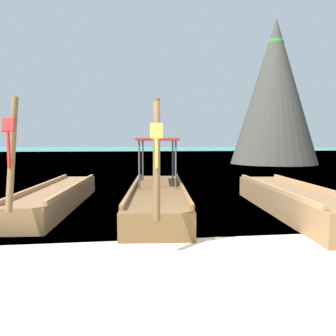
% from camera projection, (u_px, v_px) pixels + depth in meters
% --- Properties ---
extents(ground, '(120.00, 120.00, 0.00)m').
position_uv_depth(ground, '(195.00, 260.00, 4.98)').
color(ground, beige).
extents(sea_water, '(120.00, 120.00, 0.00)m').
position_uv_depth(sea_water, '(130.00, 151.00, 65.40)').
color(sea_water, '#2DB29E').
rests_on(sea_water, ground).
extents(longtail_boat_red_ribbon, '(1.44, 6.15, 2.64)m').
position_uv_depth(longtail_boat_red_ribbon, '(58.00, 197.00, 9.00)').
color(longtail_boat_red_ribbon, olive).
rests_on(longtail_boat_red_ribbon, ground).
extents(longtail_boat_yellow_ribbon, '(2.04, 7.09, 2.54)m').
position_uv_depth(longtail_boat_yellow_ribbon, '(158.00, 195.00, 8.98)').
color(longtail_boat_yellow_ribbon, brown).
rests_on(longtail_boat_yellow_ribbon, ground).
extents(longtail_boat_green_ribbon, '(1.69, 6.29, 2.53)m').
position_uv_depth(longtail_boat_green_ribbon, '(292.00, 200.00, 8.24)').
color(longtail_boat_green_ribbon, olive).
rests_on(longtail_boat_green_ribbon, ground).
extents(karst_rock, '(7.25, 6.94, 11.73)m').
position_uv_depth(karst_rock, '(277.00, 96.00, 26.88)').
color(karst_rock, '#47443D').
rests_on(karst_rock, ground).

